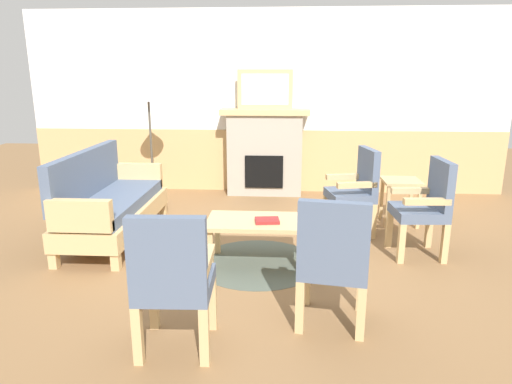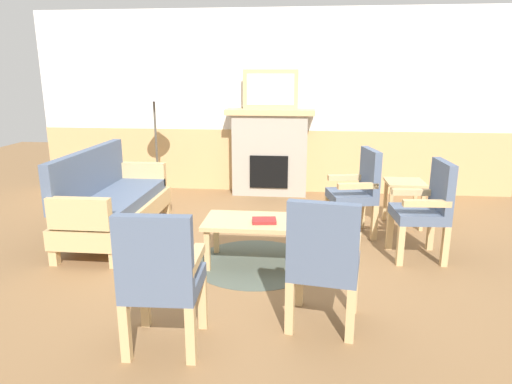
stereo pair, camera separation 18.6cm
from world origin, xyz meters
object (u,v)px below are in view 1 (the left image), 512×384
(book_on_table, at_px, (267,221))
(armchair_front_left, at_px, (333,257))
(armchair_front_center, at_px, (173,277))
(side_table, at_px, (401,189))
(couch, at_px, (110,204))
(armchair_near_fireplace, at_px, (356,187))
(coffee_table, at_px, (257,225))
(floor_lamp_by_couch, at_px, (148,99))
(armchair_by_window_left, at_px, (426,204))
(fireplace, at_px, (265,151))
(framed_picture, at_px, (265,89))

(book_on_table, relative_size, armchair_front_left, 0.23)
(book_on_table, bearing_deg, armchair_front_center, -110.95)
(armchair_front_left, bearing_deg, side_table, 66.37)
(couch, bearing_deg, armchair_near_fireplace, 7.22)
(couch, distance_m, armchair_near_fireplace, 2.75)
(armchair_front_center, bearing_deg, book_on_table, 69.05)
(armchair_front_left, bearing_deg, coffee_table, 118.93)
(armchair_front_left, bearing_deg, floor_lamp_by_couch, 125.46)
(armchair_front_left, distance_m, floor_lamp_by_couch, 3.89)
(armchair_front_left, relative_size, floor_lamp_by_couch, 0.58)
(armchair_near_fireplace, height_order, armchair_by_window_left, same)
(fireplace, bearing_deg, floor_lamp_by_couch, -157.66)
(fireplace, bearing_deg, armchair_front_center, -95.50)
(armchair_front_left, bearing_deg, book_on_table, 116.24)
(framed_picture, bearing_deg, book_on_table, -86.83)
(armchair_front_left, height_order, side_table, armchair_front_left)
(floor_lamp_by_couch, bearing_deg, coffee_table, -51.34)
(armchair_front_left, height_order, armchair_front_center, same)
(fireplace, distance_m, framed_picture, 0.91)
(coffee_table, xyz_separation_m, armchair_front_center, (-0.45, -1.48, 0.15))
(framed_picture, xyz_separation_m, armchair_front_left, (0.66, -3.71, -1.02))
(armchair_near_fireplace, xyz_separation_m, floor_lamp_by_couch, (-2.65, 1.05, 0.91))
(framed_picture, distance_m, armchair_by_window_left, 3.04)
(book_on_table, xyz_separation_m, armchair_front_left, (0.51, -1.03, 0.08))
(armchair_by_window_left, xyz_separation_m, floor_lamp_by_couch, (-3.24, 1.67, 0.91))
(armchair_front_left, bearing_deg, fireplace, 100.05)
(couch, xyz_separation_m, book_on_table, (1.76, -0.65, 0.06))
(couch, xyz_separation_m, armchair_near_fireplace, (2.73, 0.35, 0.14))
(floor_lamp_by_couch, bearing_deg, armchair_front_left, -54.54)
(side_table, bearing_deg, armchair_by_window_left, -89.83)
(coffee_table, relative_size, floor_lamp_by_couch, 0.57)
(book_on_table, height_order, armchair_front_left, armchair_front_left)
(fireplace, distance_m, book_on_table, 2.69)
(couch, height_order, side_table, couch)
(armchair_by_window_left, distance_m, armchair_front_left, 1.76)
(coffee_table, distance_m, armchair_near_fireplace, 1.43)
(fireplace, xyz_separation_m, armchair_near_fireplace, (1.12, -1.68, -0.11))
(armchair_by_window_left, distance_m, side_table, 0.99)
(side_table, bearing_deg, armchair_front_center, -127.04)
(fireplace, relative_size, coffee_table, 1.35)
(book_on_table, bearing_deg, framed_picture, 93.17)
(framed_picture, bearing_deg, armchair_near_fireplace, -56.36)
(framed_picture, xyz_separation_m, armchair_front_center, (-0.39, -4.09, -1.02))
(fireplace, relative_size, armchair_front_left, 1.33)
(armchair_by_window_left, relative_size, side_table, 1.78)
(fireplace, bearing_deg, armchair_near_fireplace, -56.35)
(fireplace, bearing_deg, armchair_by_window_left, -53.36)
(armchair_front_center, bearing_deg, floor_lamp_by_couch, 108.23)
(coffee_table, relative_size, armchair_front_left, 0.98)
(armchair_front_center, bearing_deg, side_table, 52.96)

